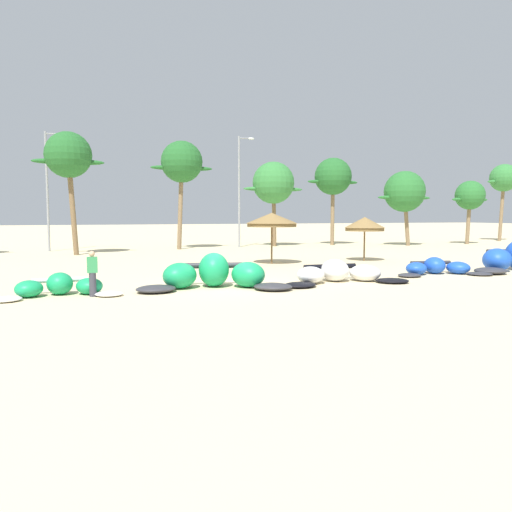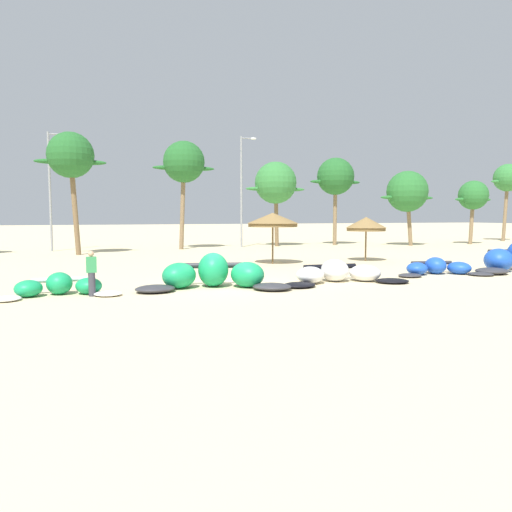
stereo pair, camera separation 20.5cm
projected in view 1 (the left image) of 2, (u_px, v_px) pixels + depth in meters
name	position (u px, v px, depth m)	size (l,w,h in m)	color
ground_plane	(225.00, 286.00, 20.03)	(260.00, 260.00, 0.00)	beige
kite_left	(60.00, 287.00, 17.50)	(4.54, 2.06, 0.81)	white
kite_left_of_center	(214.00, 275.00, 19.37)	(6.11, 3.46, 1.37)	#333338
kite_center	(338.00, 274.00, 21.00)	(5.94, 2.76, 0.96)	black
kite_right_of_center	(437.00, 268.00, 23.80)	(4.90, 2.70, 0.82)	#333338
beach_umbrella_near_van	(272.00, 220.00, 28.67)	(3.04, 3.04, 3.01)	brown
beach_umbrella_middle	(365.00, 224.00, 30.56)	(2.52, 2.52, 2.76)	brown
person_near_kites	(92.00, 274.00, 17.28)	(0.36, 0.24, 1.62)	#383842
palm_left	(68.00, 156.00, 34.59)	(4.88, 3.26, 8.75)	brown
palm_left_of_gap	(182.00, 163.00, 40.61)	(5.18, 3.45, 9.01)	#7F6647
palm_center_left	(273.00, 183.00, 44.59)	(5.73, 3.82, 7.71)	brown
palm_center_right	(333.00, 177.00, 46.50)	(5.27, 3.51, 8.29)	#7F6647
palm_right_of_gap	(405.00, 192.00, 45.55)	(5.70, 3.80, 6.96)	#7F6647
palm_right	(470.00, 196.00, 48.16)	(4.28, 2.85, 6.24)	#7F6647
palm_rightmost	(504.00, 179.00, 53.80)	(4.51, 3.01, 8.45)	#7F6647
lamppost_west_center	(50.00, 185.00, 38.45)	(2.16, 0.24, 9.36)	gray
lamppost_east_center	(240.00, 186.00, 43.49)	(1.50, 0.24, 9.80)	gray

